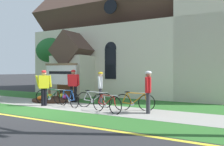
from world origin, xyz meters
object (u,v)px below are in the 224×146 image
Objects in this scene: bicycle_black at (134,102)px; cyclist_in_blue_jersey at (44,85)px; church_sign at (61,75)px; bicycle_green at (51,97)px; cyclist_in_orange_jersey at (101,85)px; cyclist_in_yellow_jersey at (73,83)px; cyclist_in_red_jersey at (148,89)px; bicycle_red at (106,103)px; yard_deciduous_tree at (62,52)px; bicycle_white at (94,99)px; bicycle_blue at (68,98)px.

bicycle_black is 0.94× the size of cyclist_in_blue_jersey.
bicycle_green is (0.70, -1.54, -1.03)m from church_sign.
cyclist_in_yellow_jersey is (-1.59, -0.13, 0.08)m from cyclist_in_orange_jersey.
cyclist_in_blue_jersey is 1.01× the size of cyclist_in_red_jersey.
cyclist_in_blue_jersey is (0.85, -2.15, -0.41)m from church_sign.
bicycle_red is 9.67m from yard_deciduous_tree.
yard_deciduous_tree reaches higher than bicycle_black.
cyclist_in_orange_jersey is at bearing 159.03° from cyclist_in_red_jersey.
cyclist_in_yellow_jersey is (-3.71, 0.64, 0.64)m from bicycle_black.
church_sign is 1.38× the size of cyclist_in_red_jersey.
cyclist_in_orange_jersey is at bearing 102.12° from bicycle_white.
church_sign is 5.98m from cyclist_in_red_jersey.
bicycle_green is at bearing -65.56° from church_sign.
cyclist_in_red_jersey is at bearing 19.75° from bicycle_red.
cyclist_in_red_jersey is (2.84, -1.09, 0.04)m from cyclist_in_orange_jersey.
bicycle_red is 0.37× the size of yard_deciduous_tree.
church_sign is at bearing 171.54° from cyclist_in_orange_jersey.
bicycle_blue is 2.27m from bicycle_red.
bicycle_black is (5.05, -1.20, -1.03)m from church_sign.
bicycle_white is at bearing -22.44° from cyclist_in_yellow_jersey.
cyclist_in_red_jersey reaches higher than bicycle_green.
bicycle_black is at bearing -30.58° from yard_deciduous_tree.
bicycle_white is at bearing 20.94° from bicycle_blue.
cyclist_in_yellow_jersey is at bearing 56.52° from bicycle_green.
bicycle_blue is at bearing -61.65° from cyclist_in_yellow_jersey.
church_sign is at bearing 157.36° from bicycle_white.
cyclist_in_yellow_jersey reaches higher than cyclist_in_orange_jersey.
bicycle_black is (3.08, 0.53, -0.02)m from bicycle_blue.
bicycle_red is (1.10, -0.79, 0.00)m from bicycle_white.
bicycle_red is at bearing -52.18° from cyclist_in_orange_jersey.
bicycle_green is at bearing 103.94° from cyclist_in_blue_jersey.
bicycle_green is 0.38× the size of yard_deciduous_tree.
church_sign reaches higher than bicycle_blue.
bicycle_black is 4.35m from cyclist_in_blue_jersey.
bicycle_green is at bearing -174.33° from bicycle_white.
bicycle_green is (-4.36, -0.33, 0.00)m from bicycle_black.
cyclist_in_yellow_jersey reaches higher than bicycle_red.
bicycle_white is 1.05× the size of bicycle_black.
cyclist_in_red_jersey is 0.38× the size of yard_deciduous_tree.
cyclist_in_yellow_jersey is at bearing -43.31° from yard_deciduous_tree.
bicycle_black is (0.85, 0.88, 0.00)m from bicycle_red.
cyclist_in_blue_jersey is at bearing -140.48° from cyclist_in_orange_jersey.
bicycle_blue is 3.85m from cyclist_in_red_jersey.
bicycle_black is (1.94, 0.10, 0.01)m from bicycle_white.
cyclist_in_orange_jersey is (0.96, 1.30, 0.55)m from bicycle_blue.
bicycle_green is 0.99× the size of cyclist_in_blue_jersey.
cyclist_in_orange_jersey is at bearing -8.46° from church_sign.
bicycle_green is at bearing -175.61° from bicycle_black.
bicycle_red is at bearing -37.98° from yard_deciduous_tree.
yard_deciduous_tree is (-3.79, 5.15, 2.78)m from bicycle_green.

